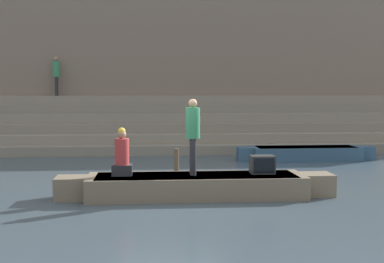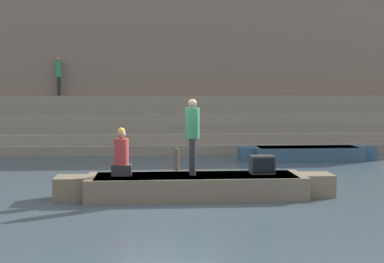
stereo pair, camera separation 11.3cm
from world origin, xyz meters
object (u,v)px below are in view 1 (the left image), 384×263
(person_on_steps, at_px, (56,73))
(rowboat_main, at_px, (196,185))
(mooring_post, at_px, (177,166))
(person_standing, at_px, (193,131))
(moored_boat_shore, at_px, (306,153))
(person_rowing, at_px, (122,156))
(tv_set, at_px, (262,164))

(person_on_steps, bearing_deg, rowboat_main, 70.84)
(rowboat_main, xyz_separation_m, mooring_post, (-0.36, 1.74, 0.19))
(person_standing, bearing_deg, moored_boat_shore, 44.34)
(person_standing, height_order, person_rowing, person_standing)
(rowboat_main, relative_size, mooring_post, 6.88)
(person_standing, xyz_separation_m, person_rowing, (-1.61, 0.03, -0.56))
(moored_boat_shore, distance_m, person_on_steps, 11.03)
(person_standing, bearing_deg, mooring_post, 90.54)
(person_standing, relative_size, mooring_post, 1.88)
(person_rowing, xyz_separation_m, moored_boat_shore, (6.05, 5.93, -0.70))
(person_rowing, height_order, tv_set, person_rowing)
(person_standing, height_order, tv_set, person_standing)
(person_rowing, relative_size, tv_set, 1.98)
(person_standing, relative_size, person_on_steps, 1.05)
(moored_boat_shore, xyz_separation_m, person_on_steps, (-9.31, 5.17, 2.89))
(moored_boat_shore, xyz_separation_m, mooring_post, (-4.72, -4.29, 0.21))
(rowboat_main, relative_size, tv_set, 11.47)
(moored_boat_shore, bearing_deg, person_on_steps, 145.79)
(person_rowing, xyz_separation_m, tv_set, (3.23, 0.02, -0.23))
(tv_set, bearing_deg, mooring_post, 131.70)
(tv_set, distance_m, person_on_steps, 13.07)
(person_rowing, relative_size, moored_boat_shore, 0.23)
(person_on_steps, bearing_deg, moored_boat_shore, 107.98)
(person_standing, bearing_deg, tv_set, -7.02)
(mooring_post, distance_m, person_on_steps, 10.85)
(tv_set, xyz_separation_m, mooring_post, (-1.90, 1.62, -0.25))
(tv_set, relative_size, person_on_steps, 0.33)
(tv_set, distance_m, moored_boat_shore, 6.56)
(person_rowing, bearing_deg, mooring_post, 43.01)
(person_rowing, relative_size, person_on_steps, 0.66)
(rowboat_main, bearing_deg, person_on_steps, 113.80)
(rowboat_main, height_order, person_standing, person_standing)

